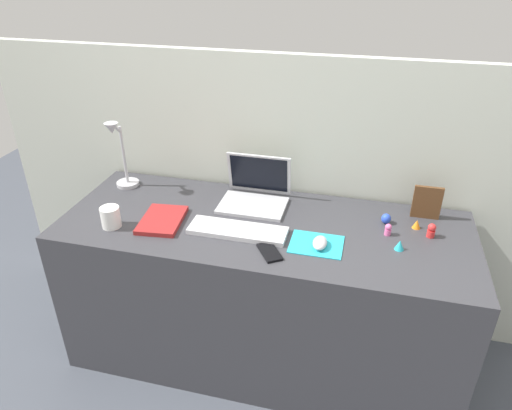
# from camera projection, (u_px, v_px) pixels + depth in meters

# --- Properties ---
(ground_plane) EXTENTS (6.00, 6.00, 0.00)m
(ground_plane) POSITION_uv_depth(u_px,v_px,m) (262.00, 349.00, 2.37)
(ground_plane) COLOR #474C56
(back_wall) EXTENTS (2.96, 0.05, 1.38)m
(back_wall) POSITION_uv_depth(u_px,v_px,m) (281.00, 195.00, 2.35)
(back_wall) COLOR beige
(back_wall) RESTS_ON ground_plane
(desk) EXTENTS (1.76, 0.67, 0.74)m
(desk) POSITION_uv_depth(u_px,v_px,m) (263.00, 292.00, 2.19)
(desk) COLOR #38383D
(desk) RESTS_ON ground_plane
(laptop) EXTENTS (0.30, 0.25, 0.21)m
(laptop) POSITION_uv_depth(u_px,v_px,m) (256.00, 191.00, 2.16)
(laptop) COLOR silver
(laptop) RESTS_ON desk
(keyboard) EXTENTS (0.41, 0.13, 0.02)m
(keyboard) POSITION_uv_depth(u_px,v_px,m) (238.00, 230.00, 1.95)
(keyboard) COLOR silver
(keyboard) RESTS_ON desk
(mousepad) EXTENTS (0.21, 0.17, 0.00)m
(mousepad) POSITION_uv_depth(u_px,v_px,m) (316.00, 244.00, 1.87)
(mousepad) COLOR #28B7CC
(mousepad) RESTS_ON desk
(mouse) EXTENTS (0.06, 0.10, 0.03)m
(mouse) POSITION_uv_depth(u_px,v_px,m) (320.00, 243.00, 1.85)
(mouse) COLOR silver
(mouse) RESTS_ON mousepad
(cell_phone) EXTENTS (0.12, 0.14, 0.01)m
(cell_phone) POSITION_uv_depth(u_px,v_px,m) (270.00, 252.00, 1.82)
(cell_phone) COLOR black
(cell_phone) RESTS_ON desk
(desk_lamp) EXTENTS (0.11, 0.16, 0.35)m
(desk_lamp) POSITION_uv_depth(u_px,v_px,m) (121.00, 157.00, 2.23)
(desk_lamp) COLOR #B7B7BC
(desk_lamp) RESTS_ON desk
(notebook_pad) EXTENTS (0.20, 0.26, 0.02)m
(notebook_pad) POSITION_uv_depth(u_px,v_px,m) (162.00, 220.00, 2.02)
(notebook_pad) COLOR maroon
(notebook_pad) RESTS_ON desk
(picture_frame) EXTENTS (0.12, 0.02, 0.15)m
(picture_frame) POSITION_uv_depth(u_px,v_px,m) (427.00, 202.00, 2.02)
(picture_frame) COLOR brown
(picture_frame) RESTS_ON desk
(coffee_mug) EXTENTS (0.08, 0.08, 0.09)m
(coffee_mug) POSITION_uv_depth(u_px,v_px,m) (111.00, 217.00, 1.97)
(coffee_mug) COLOR white
(coffee_mug) RESTS_ON desk
(toy_figurine_pink) EXTENTS (0.03, 0.03, 0.05)m
(toy_figurine_pink) POSITION_uv_depth(u_px,v_px,m) (388.00, 229.00, 1.93)
(toy_figurine_pink) COLOR pink
(toy_figurine_pink) RESTS_ON desk
(toy_figurine_red) EXTENTS (0.03, 0.03, 0.06)m
(toy_figurine_red) POSITION_uv_depth(u_px,v_px,m) (431.00, 230.00, 1.91)
(toy_figurine_red) COLOR red
(toy_figurine_red) RESTS_ON desk
(toy_figurine_cyan) EXTENTS (0.04, 0.04, 0.04)m
(toy_figurine_cyan) POSITION_uv_depth(u_px,v_px,m) (400.00, 245.00, 1.83)
(toy_figurine_cyan) COLOR #28B7CC
(toy_figurine_cyan) RESTS_ON desk
(toy_figurine_orange) EXTENTS (0.03, 0.03, 0.04)m
(toy_figurine_orange) POSITION_uv_depth(u_px,v_px,m) (417.00, 224.00, 1.97)
(toy_figurine_orange) COLOR orange
(toy_figurine_orange) RESTS_ON desk
(toy_figurine_blue) EXTENTS (0.04, 0.04, 0.04)m
(toy_figurine_blue) POSITION_uv_depth(u_px,v_px,m) (386.00, 219.00, 2.01)
(toy_figurine_blue) COLOR blue
(toy_figurine_blue) RESTS_ON desk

